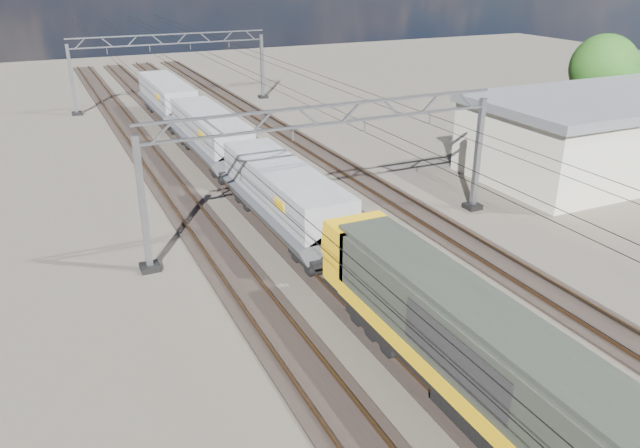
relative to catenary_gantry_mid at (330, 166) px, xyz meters
name	(u,v)px	position (x,y,z in m)	size (l,w,h in m)	color
ground	(365,266)	(0.00, -4.00, -3.91)	(160.00, 160.00, 0.00)	#28251E
track_outer_west	(247,291)	(-6.00, -4.00, -3.83)	(2.60, 140.00, 0.30)	black
track_loco	(328,273)	(-2.00, -4.00, -3.83)	(2.60, 140.00, 0.30)	black
track_inner_east	(400,257)	(2.00, -4.00, -3.83)	(2.60, 140.00, 0.30)	black
track_outer_east	(466,243)	(6.00, -4.00, -3.83)	(2.60, 140.00, 0.30)	black
catenary_gantry_mid	(330,166)	(0.00, 0.00, 0.00)	(19.90, 0.90, 7.11)	gray
catenary_gantry_far	(172,67)	(0.00, 36.00, 0.00)	(19.90, 0.90, 7.11)	gray
overhead_wires	(298,115)	(0.00, 4.00, 1.84)	(12.03, 140.00, 0.53)	black
locomotive	(510,379)	(-2.00, -16.25, -1.58)	(2.76, 21.10, 3.62)	black
hopper_wagon_lead	(284,194)	(-2.00, 1.44, -1.67)	(3.38, 13.00, 3.25)	black
hopper_wagon_mid	(210,133)	(-2.00, 15.64, -1.67)	(3.38, 13.00, 3.25)	black
hopper_wagon_third	(167,97)	(-2.00, 29.84, -1.67)	(3.38, 13.00, 3.25)	black
industrial_shed	(605,134)	(22.00, 2.00, -1.18)	(18.60, 10.60, 5.40)	beige
tree_far	(608,71)	(30.32, 9.79, 1.36)	(5.91, 5.51, 8.25)	#322317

